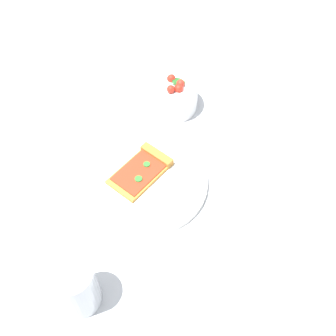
% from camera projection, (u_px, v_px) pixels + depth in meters
% --- Properties ---
extents(ground_plane, '(2.40, 2.40, 0.00)m').
position_uv_depth(ground_plane, '(148.00, 184.00, 0.92)').
color(ground_plane, silver).
rests_on(ground_plane, ground).
extents(plate, '(0.26, 0.26, 0.01)m').
position_uv_depth(plate, '(149.00, 182.00, 0.91)').
color(plate, white).
rests_on(plate, ground_plane).
extents(pizza_slice_main, '(0.16, 0.13, 0.02)m').
position_uv_depth(pizza_slice_main, '(143.00, 169.00, 0.92)').
color(pizza_slice_main, gold).
rests_on(pizza_slice_main, plate).
extents(salad_bowl, '(0.13, 0.13, 0.08)m').
position_uv_depth(salad_bowl, '(171.00, 95.00, 1.04)').
color(salad_bowl, white).
rests_on(salad_bowl, ground_plane).
extents(soda_glass, '(0.08, 0.08, 0.12)m').
position_uv_depth(soda_glass, '(76.00, 287.00, 0.72)').
color(soda_glass, silver).
rests_on(soda_glass, ground_plane).
extents(paper_napkin, '(0.13, 0.17, 0.00)m').
position_uv_depth(paper_napkin, '(250.00, 149.00, 0.98)').
color(paper_napkin, white).
rests_on(paper_napkin, ground_plane).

